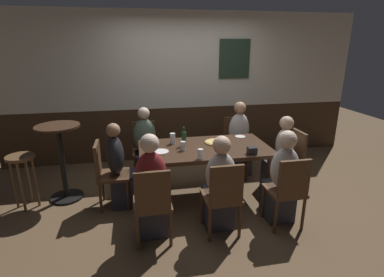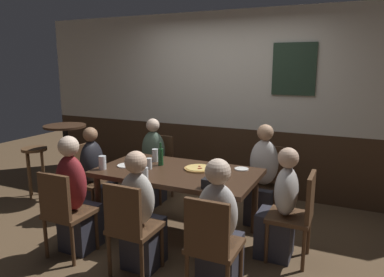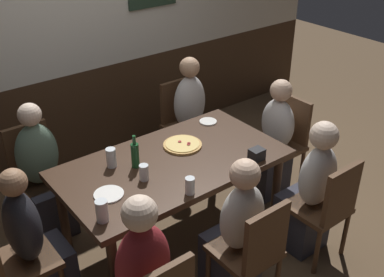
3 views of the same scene
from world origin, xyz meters
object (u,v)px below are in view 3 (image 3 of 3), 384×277
at_px(tumbler_short, 102,212).
at_px(person_left_far, 44,181).
at_px(chair_right_far, 183,119).
at_px(person_head_west, 36,251).
at_px(pizza, 183,145).
at_px(person_mid_near, 236,239).
at_px(person_right_near, 309,196).
at_px(beer_glass_tall, 144,173).
at_px(chair_mid_near, 253,250).
at_px(person_head_east, 272,146).
at_px(chair_head_east, 284,138).
at_px(chair_head_west, 11,259).
at_px(person_right_far, 193,125).
at_px(pint_glass_pale, 111,159).
at_px(chair_left_far, 36,171).
at_px(condiment_caddy, 257,154).
at_px(plate_white_small, 208,122).
at_px(pint_glass_stout, 190,187).
at_px(dining_table, 173,169).
at_px(chair_right_near, 327,206).
at_px(beer_bottle_green, 135,155).
at_px(plate_white_large, 109,194).

bearing_deg(tumbler_short, person_left_far, 90.32).
xyz_separation_m(chair_right_far, person_left_far, (-1.52, -0.16, -0.01)).
bearing_deg(person_head_west, pizza, 5.84).
xyz_separation_m(person_mid_near, tumbler_short, (-0.76, 0.43, 0.33)).
bearing_deg(person_mid_near, tumbler_short, 150.53).
height_order(person_right_near, beer_glass_tall, person_right_near).
xyz_separation_m(chair_mid_near, beer_glass_tall, (-0.30, 0.81, 0.30)).
distance_m(chair_right_far, person_head_east, 0.96).
distance_m(chair_head_east, chair_head_west, 2.56).
distance_m(person_right_far, pint_glass_pale, 1.30).
bearing_deg(chair_left_far, person_head_west, -111.82).
bearing_deg(pint_glass_pale, person_right_far, 23.75).
distance_m(person_head_east, condiment_caddy, 0.77).
distance_m(pint_glass_pale, beer_glass_tall, 0.31).
height_order(pizza, plate_white_small, pizza).
relative_size(chair_mid_near, pizza, 2.83).
height_order(chair_head_west, pint_glass_stout, chair_head_west).
distance_m(dining_table, chair_right_near, 1.18).
bearing_deg(chair_right_near, person_right_near, 90.00).
xyz_separation_m(dining_table, pint_glass_stout, (-0.15, -0.41, 0.13)).
height_order(chair_head_east, beer_bottle_green, beer_bottle_green).
xyz_separation_m(chair_head_east, pizza, (-1.08, 0.13, 0.26)).
relative_size(chair_mid_near, person_mid_near, 0.78).
height_order(person_right_far, beer_bottle_green, person_right_far).
relative_size(chair_head_west, pint_glass_stout, 7.17).
relative_size(chair_head_west, person_head_west, 0.78).
bearing_deg(condiment_caddy, person_left_far, 139.28).
relative_size(pint_glass_pale, condiment_caddy, 1.36).
relative_size(pizza, beer_bottle_green, 1.19).
bearing_deg(plate_white_large, tumbler_short, -126.86).
distance_m(chair_head_east, person_head_east, 0.17).
distance_m(pint_glass_pale, plate_white_small, 1.03).
relative_size(person_left_far, pizza, 3.71).
relative_size(chair_right_far, beer_bottle_green, 3.36).
distance_m(chair_head_east, beer_bottle_green, 1.58).
relative_size(person_left_far, person_right_far, 0.98).
relative_size(pint_glass_stout, beer_glass_tall, 1.02).
bearing_deg(plate_white_small, pint_glass_stout, -136.31).
xyz_separation_m(pizza, condiment_caddy, (0.32, -0.51, 0.03)).
height_order(chair_left_far, chair_right_far, same).
bearing_deg(beer_glass_tall, chair_mid_near, -69.52).
height_order(pizza, tumbler_short, tumbler_short).
height_order(person_right_far, tumbler_short, person_right_far).
distance_m(chair_head_west, pizza, 1.50).
height_order(beer_glass_tall, plate_white_large, beer_glass_tall).
bearing_deg(dining_table, beer_bottle_green, 157.95).
height_order(chair_right_near, tumbler_short, tumbler_short).
bearing_deg(pint_glass_pale, person_right_near, -39.17).
height_order(person_right_near, pint_glass_pale, person_right_near).
xyz_separation_m(chair_left_far, pint_glass_pale, (0.36, -0.67, 0.31)).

